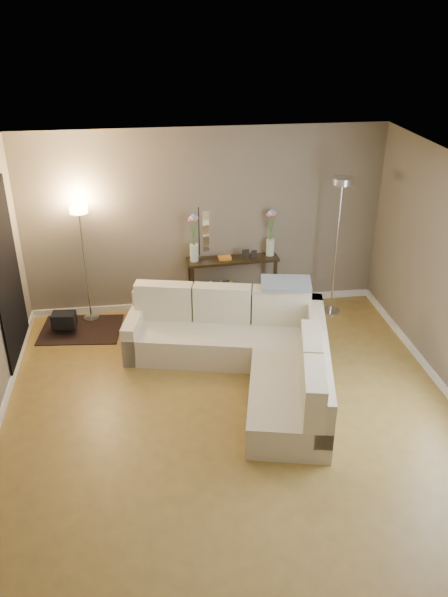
{
  "coord_description": "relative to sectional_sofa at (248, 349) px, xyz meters",
  "views": [
    {
      "loc": [
        -0.79,
        -4.87,
        4.03
      ],
      "look_at": [
        0.0,
        0.8,
        1.1
      ],
      "focal_mm": 35.0,
      "sensor_mm": 36.0,
      "label": 1
    }
  ],
  "objects": [
    {
      "name": "floor",
      "position": [
        -0.31,
        -0.96,
        -0.32
      ],
      "size": [
        5.0,
        5.5,
        0.01
      ],
      "primitive_type": "cube",
      "color": "olive",
      "rests_on": "ground"
    },
    {
      "name": "ceiling",
      "position": [
        -0.31,
        -0.96,
        2.29
      ],
      "size": [
        5.0,
        5.5,
        0.01
      ],
      "primitive_type": "cube",
      "color": "white",
      "rests_on": "ground"
    },
    {
      "name": "wall_back",
      "position": [
        -0.31,
        1.8,
        0.98
      ],
      "size": [
        5.0,
        0.02,
        2.6
      ],
      "primitive_type": "cube",
      "color": "#766C5A",
      "rests_on": "ground"
    },
    {
      "name": "wall_front",
      "position": [
        -0.31,
        -3.72,
        0.98
      ],
      "size": [
        5.0,
        0.02,
        2.6
      ],
      "primitive_type": "cube",
      "color": "#766C5A",
      "rests_on": "ground"
    },
    {
      "name": "baseboard_back",
      "position": [
        -0.31,
        1.77,
        -0.27
      ],
      "size": [
        5.0,
        0.03,
        0.1
      ],
      "primitive_type": "cube",
      "color": "white",
      "rests_on": "ground"
    },
    {
      "name": "doorway",
      "position": [
        -2.79,
        0.74,
        0.78
      ],
      "size": [
        0.02,
        1.2,
        2.2
      ],
      "primitive_type": "cube",
      "color": "black",
      "rests_on": "ground"
    },
    {
      "name": "sectional_sofa",
      "position": [
        0.0,
        0.0,
        0.0
      ],
      "size": [
        2.57,
        2.83,
        0.86
      ],
      "color": "beige",
      "rests_on": "floor"
    },
    {
      "name": "throw_blanket",
      "position": [
        0.55,
        0.49,
        0.6
      ],
      "size": [
        0.67,
        0.46,
        0.08
      ],
      "primitive_type": "cube",
      "rotation": [
        0.1,
        0.0,
        -0.18
      ],
      "color": "gray",
      "rests_on": "sectional_sofa"
    },
    {
      "name": "console_table",
      "position": [
        -0.02,
        1.66,
        0.13
      ],
      "size": [
        1.31,
        0.41,
        0.79
      ],
      "color": "black",
      "rests_on": "floor"
    },
    {
      "name": "leaning_mirror",
      "position": [
        0.06,
        1.83,
        0.85
      ],
      "size": [
        0.91,
        0.09,
        0.72
      ],
      "color": "black",
      "rests_on": "console_table"
    },
    {
      "name": "table_decor",
      "position": [
        0.06,
        1.63,
        0.51
      ],
      "size": [
        0.55,
        0.13,
        0.13
      ],
      "color": "orange",
      "rests_on": "console_table"
    },
    {
      "name": "flower_vase_left",
      "position": [
        -0.48,
        1.63,
        0.77
      ],
      "size": [
        0.15,
        0.13,
        0.68
      ],
      "color": "silver",
      "rests_on": "console_table"
    },
    {
      "name": "flower_vase_right",
      "position": [
        0.61,
        1.69,
        0.77
      ],
      "size": [
        0.15,
        0.13,
        0.68
      ],
      "color": "silver",
      "rests_on": "console_table"
    },
    {
      "name": "floor_lamp_lit",
      "position": [
        -1.97,
        1.6,
        0.85
      ],
      "size": [
        0.26,
        0.26,
        1.65
      ],
      "color": "silver",
      "rests_on": "floor"
    },
    {
      "name": "floor_lamp_unlit",
      "position": [
        1.46,
        1.32,
        1.09
      ],
      "size": [
        0.3,
        0.3,
        1.99
      ],
      "color": "silver",
      "rests_on": "floor"
    },
    {
      "name": "charcoal_rug",
      "position": [
        -2.1,
        1.3,
        -0.31
      ],
      "size": [
        1.15,
        0.91,
        0.01
      ],
      "primitive_type": "cube",
      "rotation": [
        0.0,
        0.0,
        -0.1
      ],
      "color": "black",
      "rests_on": "floor"
    },
    {
      "name": "black_bag",
      "position": [
        -2.3,
        1.25,
        -0.11
      ],
      "size": [
        0.33,
        0.25,
        0.2
      ],
      "primitive_type": "cube",
      "rotation": [
        0.0,
        0.0,
        -0.1
      ],
      "color": "black",
      "rests_on": "charcoal_rug"
    }
  ]
}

